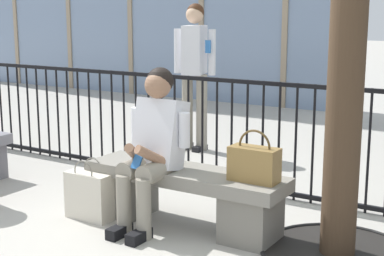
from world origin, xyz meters
name	(u,v)px	position (x,y,z in m)	size (l,w,h in m)	color
ground_plane	(185,226)	(0.00, 0.00, 0.00)	(60.00, 60.00, 0.00)	#B2ADA3
stone_bench	(185,192)	(0.00, 0.00, 0.27)	(1.60, 0.44, 0.45)	gray
seated_person_with_phone	(153,143)	(-0.20, -0.13, 0.65)	(0.52, 0.66, 1.21)	gray
handbag_on_bench	(254,163)	(0.58, -0.01, 0.58)	(0.35, 0.16, 0.37)	olive
shopping_bag	(89,195)	(-0.73, -0.27, 0.19)	(0.39, 0.16, 0.49)	beige
bystander_at_railing	(195,65)	(-1.29, 2.21, 1.00)	(0.55, 0.43, 1.71)	gray
plaza_railing	(247,136)	(0.00, 1.03, 0.52)	(7.81, 0.04, 1.03)	black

